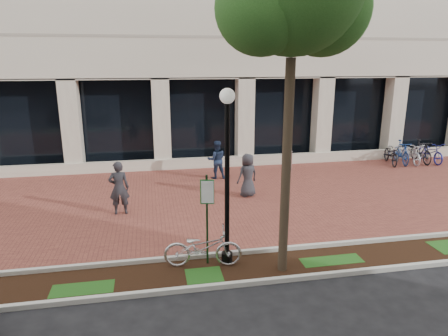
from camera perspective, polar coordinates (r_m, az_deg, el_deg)
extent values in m
plane|color=black|center=(14.97, -0.22, -4.34)|extent=(120.00, 120.00, 0.00)
cube|color=brown|center=(14.97, -0.22, -4.32)|extent=(40.00, 9.00, 0.01)
cube|color=black|center=(10.29, 5.26, -13.91)|extent=(40.00, 1.50, 0.01)
cube|color=beige|center=(10.90, 4.17, -11.79)|extent=(40.00, 0.12, 0.12)
cube|color=beige|center=(9.64, 6.53, -15.72)|extent=(40.00, 0.12, 0.12)
cube|color=black|center=(19.86, -3.19, 6.74)|extent=(40.00, 0.15, 4.20)
cube|color=beige|center=(19.16, -2.67, 0.79)|extent=(40.00, 0.25, 0.50)
cube|color=beige|center=(19.18, -2.91, 6.44)|extent=(0.80, 0.80, 4.20)
cube|color=#143919|center=(9.93, -2.43, -7.49)|extent=(0.05, 0.05, 2.34)
cube|color=#1A6927|center=(9.64, -2.45, -3.44)|extent=(0.34, 0.02, 0.62)
cube|color=white|center=(9.63, -2.44, -3.47)|extent=(0.30, 0.01, 0.56)
cylinder|color=black|center=(10.36, 0.42, -12.72)|extent=(0.28, 0.28, 0.30)
cylinder|color=black|center=(9.62, 0.45, -2.77)|extent=(0.12, 0.12, 4.06)
sphere|color=silver|center=(9.19, 0.47, 10.25)|extent=(0.36, 0.36, 0.36)
cylinder|color=#4C3B2B|center=(9.28, 8.87, -0.45)|extent=(0.22, 0.22, 5.05)
sphere|color=#1C4C17|center=(9.59, 14.05, 21.21)|extent=(2.05, 2.05, 2.05)
sphere|color=#1C4C17|center=(8.58, 5.42, 21.85)|extent=(1.91, 1.91, 1.91)
imported|color=silver|center=(10.09, -3.05, -11.27)|extent=(2.01, 0.93, 1.02)
imported|color=#252529|center=(13.65, -14.77, -2.78)|extent=(0.68, 0.45, 1.82)
imported|color=#1B2743|center=(17.26, -1.08, 1.20)|extent=(0.83, 0.66, 1.67)
imported|color=#2C2C32|center=(15.00, 3.39, -1.02)|extent=(0.93, 0.76, 1.65)
cylinder|color=silver|center=(18.81, 9.53, 0.90)|extent=(0.11, 0.11, 0.87)
sphere|color=silver|center=(18.70, 9.59, 2.33)|extent=(0.12, 0.12, 0.12)
imported|color=black|center=(21.39, 22.78, 1.87)|extent=(1.20, 2.09, 1.04)
imported|color=navy|center=(21.69, 24.01, 2.06)|extent=(0.95, 1.99, 1.15)
imported|color=silver|center=(22.02, 25.17, 1.96)|extent=(1.02, 2.06, 1.04)
imported|color=black|center=(22.33, 26.34, 2.14)|extent=(0.77, 1.97, 1.15)
imported|color=navy|center=(22.67, 27.44, 2.03)|extent=(0.82, 2.02, 1.04)
cylinder|color=silver|center=(22.04, 25.14, 1.66)|extent=(0.04, 0.04, 0.80)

